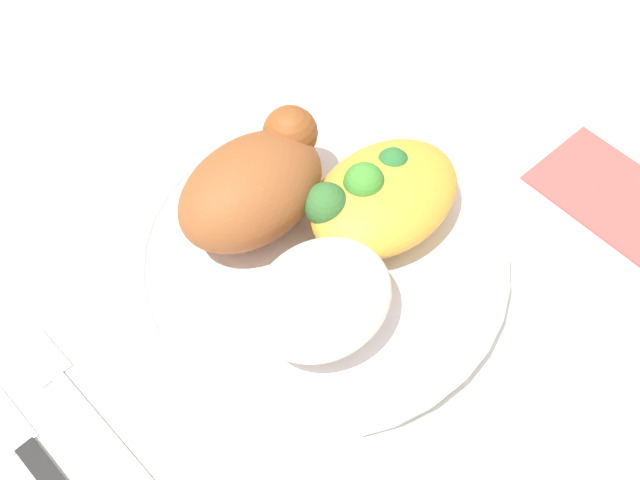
{
  "coord_description": "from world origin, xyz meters",
  "views": [
    {
      "loc": [
        -0.18,
        -0.19,
        0.42
      ],
      "look_at": [
        0.0,
        0.0,
        0.03
      ],
      "focal_mm": 41.14,
      "sensor_mm": 36.0,
      "label": 1
    }
  ],
  "objects_px": {
    "plate": "(320,256)",
    "napkin": "(615,195)",
    "mac_cheese_with_broccoli": "(380,196)",
    "fork": "(82,406)",
    "roasted_chicken": "(255,185)",
    "rice_pile": "(322,298)",
    "knife": "(25,446)"
  },
  "relations": [
    {
      "from": "knife",
      "to": "rice_pile",
      "type": "bearing_deg",
      "value": -19.98
    },
    {
      "from": "plate",
      "to": "mac_cheese_with_broccoli",
      "type": "bearing_deg",
      "value": -9.53
    },
    {
      "from": "fork",
      "to": "rice_pile",
      "type": "bearing_deg",
      "value": -23.94
    },
    {
      "from": "roasted_chicken",
      "to": "rice_pile",
      "type": "relative_size",
      "value": 1.28
    },
    {
      "from": "plate",
      "to": "napkin",
      "type": "bearing_deg",
      "value": -28.68
    },
    {
      "from": "plate",
      "to": "fork",
      "type": "xyz_separation_m",
      "value": [
        -0.17,
        0.02,
        -0.01
      ]
    },
    {
      "from": "fork",
      "to": "knife",
      "type": "bearing_deg",
      "value": 176.33
    },
    {
      "from": "rice_pile",
      "to": "fork",
      "type": "height_order",
      "value": "rice_pile"
    },
    {
      "from": "mac_cheese_with_broccoli",
      "to": "knife",
      "type": "distance_m",
      "value": 0.26
    },
    {
      "from": "mac_cheese_with_broccoli",
      "to": "knife",
      "type": "bearing_deg",
      "value": 172.33
    },
    {
      "from": "napkin",
      "to": "roasted_chicken",
      "type": "bearing_deg",
      "value": 142.69
    },
    {
      "from": "plate",
      "to": "napkin",
      "type": "xyz_separation_m",
      "value": [
        0.19,
        -0.11,
        -0.01
      ]
    },
    {
      "from": "roasted_chicken",
      "to": "rice_pile",
      "type": "height_order",
      "value": "roasted_chicken"
    },
    {
      "from": "knife",
      "to": "mac_cheese_with_broccoli",
      "type": "bearing_deg",
      "value": -7.67
    },
    {
      "from": "roasted_chicken",
      "to": "fork",
      "type": "bearing_deg",
      "value": -171.24
    },
    {
      "from": "knife",
      "to": "napkin",
      "type": "relative_size",
      "value": 1.67
    },
    {
      "from": "rice_pile",
      "to": "plate",
      "type": "bearing_deg",
      "value": 47.6
    },
    {
      "from": "roasted_chicken",
      "to": "mac_cheese_with_broccoli",
      "type": "bearing_deg",
      "value": -45.0
    },
    {
      "from": "knife",
      "to": "roasted_chicken",
      "type": "bearing_deg",
      "value": 6.47
    },
    {
      "from": "mac_cheese_with_broccoli",
      "to": "napkin",
      "type": "bearing_deg",
      "value": -33.78
    },
    {
      "from": "rice_pile",
      "to": "mac_cheese_with_broccoli",
      "type": "bearing_deg",
      "value": 19.96
    },
    {
      "from": "roasted_chicken",
      "to": "fork",
      "type": "distance_m",
      "value": 0.17
    },
    {
      "from": "plate",
      "to": "fork",
      "type": "distance_m",
      "value": 0.18
    },
    {
      "from": "rice_pile",
      "to": "knife",
      "type": "distance_m",
      "value": 0.19
    },
    {
      "from": "plate",
      "to": "fork",
      "type": "bearing_deg",
      "value": 171.99
    },
    {
      "from": "mac_cheese_with_broccoli",
      "to": "fork",
      "type": "xyz_separation_m",
      "value": [
        -0.22,
        0.03,
        -0.04
      ]
    },
    {
      "from": "plate",
      "to": "fork",
      "type": "height_order",
      "value": "plate"
    },
    {
      "from": "mac_cheese_with_broccoli",
      "to": "fork",
      "type": "distance_m",
      "value": 0.23
    },
    {
      "from": "roasted_chicken",
      "to": "knife",
      "type": "xyz_separation_m",
      "value": [
        -0.2,
        -0.02,
        -0.05
      ]
    },
    {
      "from": "plate",
      "to": "knife",
      "type": "xyz_separation_m",
      "value": [
        -0.21,
        0.03,
        -0.01
      ]
    },
    {
      "from": "knife",
      "to": "napkin",
      "type": "height_order",
      "value": "knife"
    },
    {
      "from": "mac_cheese_with_broccoli",
      "to": "napkin",
      "type": "height_order",
      "value": "mac_cheese_with_broccoli"
    }
  ]
}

